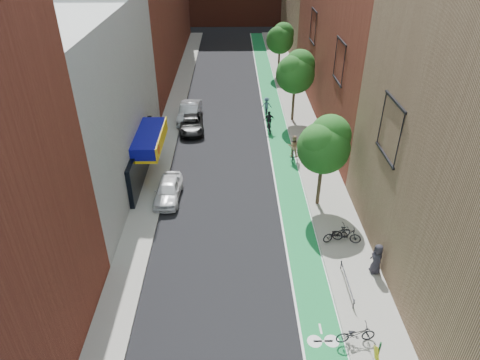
{
  "coord_description": "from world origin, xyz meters",
  "views": [
    {
      "loc": [
        -0.1,
        -13.82,
        16.81
      ],
      "look_at": [
        0.36,
        10.88,
        1.5
      ],
      "focal_mm": 32.0,
      "sensor_mm": 36.0,
      "label": 1
    }
  ],
  "objects_px": {
    "parked_car_silver": "(190,112)",
    "cyclist_lane_mid": "(269,124)",
    "cyclist_lane_near": "(293,150)",
    "pedestrian": "(377,259)",
    "parked_car_white": "(168,190)",
    "cyclist_lane_far": "(266,108)",
    "parked_car_black": "(191,124)"
  },
  "relations": [
    {
      "from": "parked_car_silver",
      "to": "cyclist_lane_far",
      "type": "xyz_separation_m",
      "value": [
        7.4,
        0.83,
        0.05
      ]
    },
    {
      "from": "parked_car_white",
      "to": "cyclist_lane_near",
      "type": "height_order",
      "value": "cyclist_lane_near"
    },
    {
      "from": "cyclist_lane_far",
      "to": "pedestrian",
      "type": "distance_m",
      "value": 22.26
    },
    {
      "from": "parked_car_silver",
      "to": "cyclist_lane_mid",
      "type": "distance_m",
      "value": 7.89
    },
    {
      "from": "parked_car_white",
      "to": "pedestrian",
      "type": "bearing_deg",
      "value": -29.97
    },
    {
      "from": "parked_car_black",
      "to": "pedestrian",
      "type": "distance_m",
      "value": 21.89
    },
    {
      "from": "parked_car_silver",
      "to": "cyclist_lane_mid",
      "type": "relative_size",
      "value": 2.54
    },
    {
      "from": "cyclist_lane_mid",
      "to": "cyclist_lane_far",
      "type": "relative_size",
      "value": 1.02
    },
    {
      "from": "cyclist_lane_far",
      "to": "parked_car_white",
      "type": "bearing_deg",
      "value": 62.81
    },
    {
      "from": "parked_car_black",
      "to": "parked_car_silver",
      "type": "bearing_deg",
      "value": 92.37
    },
    {
      "from": "parked_car_white",
      "to": "cyclist_lane_far",
      "type": "height_order",
      "value": "cyclist_lane_far"
    },
    {
      "from": "cyclist_lane_mid",
      "to": "cyclist_lane_far",
      "type": "xyz_separation_m",
      "value": [
        0.0,
        3.54,
        0.16
      ]
    },
    {
      "from": "cyclist_lane_far",
      "to": "pedestrian",
      "type": "height_order",
      "value": "pedestrian"
    },
    {
      "from": "parked_car_white",
      "to": "parked_car_black",
      "type": "height_order",
      "value": "parked_car_white"
    },
    {
      "from": "parked_car_white",
      "to": "cyclist_lane_mid",
      "type": "bearing_deg",
      "value": 55.81
    },
    {
      "from": "parked_car_silver",
      "to": "cyclist_lane_mid",
      "type": "xyz_separation_m",
      "value": [
        7.4,
        -2.71,
        -0.11
      ]
    },
    {
      "from": "parked_car_white",
      "to": "cyclist_lane_mid",
      "type": "distance_m",
      "value": 13.23
    },
    {
      "from": "parked_car_white",
      "to": "cyclist_lane_far",
      "type": "distance_m",
      "value": 16.22
    },
    {
      "from": "cyclist_lane_near",
      "to": "cyclist_lane_far",
      "type": "xyz_separation_m",
      "value": [
        -1.5,
        8.9,
        -0.04
      ]
    },
    {
      "from": "cyclist_lane_far",
      "to": "pedestrian",
      "type": "bearing_deg",
      "value": 102.94
    },
    {
      "from": "parked_car_white",
      "to": "pedestrian",
      "type": "xyz_separation_m",
      "value": [
        12.2,
        -7.6,
        0.36
      ]
    },
    {
      "from": "parked_car_black",
      "to": "cyclist_lane_near",
      "type": "bearing_deg",
      "value": -39.09
    },
    {
      "from": "parked_car_white",
      "to": "cyclist_lane_near",
      "type": "xyz_separation_m",
      "value": [
        9.3,
        5.33,
        0.22
      ]
    },
    {
      "from": "cyclist_lane_near",
      "to": "parked_car_black",
      "type": "bearing_deg",
      "value": -24.07
    },
    {
      "from": "parked_car_silver",
      "to": "cyclist_lane_mid",
      "type": "bearing_deg",
      "value": -16.03
    },
    {
      "from": "parked_car_white",
      "to": "pedestrian",
      "type": "height_order",
      "value": "pedestrian"
    },
    {
      "from": "cyclist_lane_mid",
      "to": "cyclist_lane_far",
      "type": "bearing_deg",
      "value": -92.21
    },
    {
      "from": "parked_car_silver",
      "to": "pedestrian",
      "type": "relative_size",
      "value": 2.73
    },
    {
      "from": "cyclist_lane_mid",
      "to": "pedestrian",
      "type": "distance_m",
      "value": 18.81
    },
    {
      "from": "parked_car_silver",
      "to": "cyclist_lane_near",
      "type": "height_order",
      "value": "cyclist_lane_near"
    },
    {
      "from": "parked_car_black",
      "to": "cyclist_lane_mid",
      "type": "bearing_deg",
      "value": -8.31
    },
    {
      "from": "pedestrian",
      "to": "parked_car_silver",
      "type": "bearing_deg",
      "value": -156.97
    }
  ]
}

